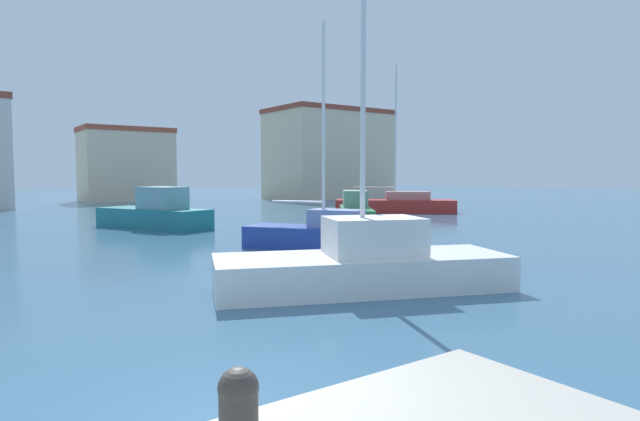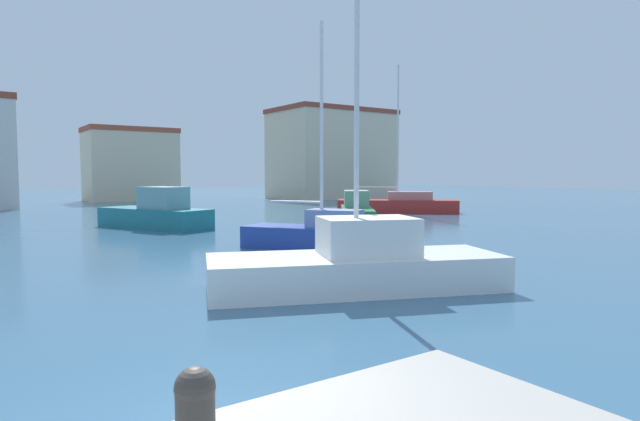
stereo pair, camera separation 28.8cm
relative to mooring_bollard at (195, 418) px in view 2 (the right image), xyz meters
name	(u,v)px [view 2 (the right image)]	position (x,y,z in m)	size (l,w,h in m)	color
water	(319,223)	(15.50, 21.38, -1.28)	(160.00, 160.00, 0.00)	#38607F
mooring_bollard	(195,418)	(0.00, 0.00, 0.00)	(0.24, 0.24, 0.66)	#38332D
sailboat_white_behind_lamppost	(358,263)	(6.59, 6.72, -0.66)	(7.22, 4.69, 11.16)	white
motorboat_teal_mid_harbor	(156,214)	(7.15, 23.72, -0.56)	(4.43, 6.62, 2.09)	#1E707A
motorboat_green_inner_mooring	(357,211)	(17.11, 20.00, -0.63)	(4.93, 5.94, 1.80)	#28703D
sailboat_red_far_right	(399,204)	(24.68, 24.74, -0.69)	(7.83, 7.17, 10.34)	#B22823
sailboat_blue_center_channel	(323,234)	(9.77, 12.70, -0.73)	(4.65, 5.76, 8.10)	#233D93
waterfront_apartments	(131,164)	(13.77, 53.30, 2.46)	(8.78, 5.68, 7.46)	beige
harbor_office	(332,154)	(34.38, 46.34, 3.75)	(13.00, 8.75, 10.04)	beige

